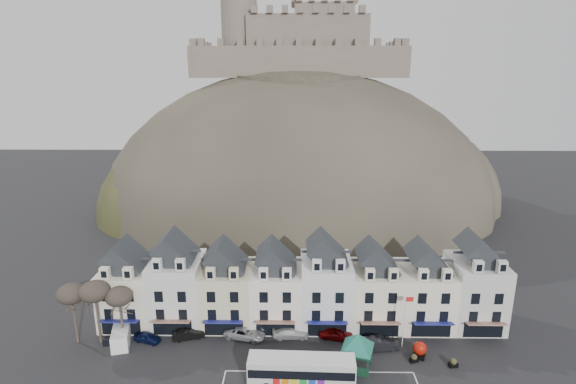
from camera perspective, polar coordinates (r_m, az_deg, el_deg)
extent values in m
cube|color=white|center=(67.66, -19.41, -12.10)|extent=(6.80, 8.00, 8.00)
cube|color=black|center=(65.49, -19.83, -8.05)|extent=(6.80, 5.76, 2.80)
cube|color=white|center=(63.12, -22.21, -9.51)|extent=(1.20, 0.80, 1.60)
cube|color=white|center=(62.03, -19.63, -9.69)|extent=(1.20, 0.80, 1.60)
cube|color=black|center=(65.69, -20.41, -15.78)|extent=(5.10, 0.06, 2.20)
cube|color=navy|center=(64.51, -20.74, -15.09)|extent=(5.10, 1.29, 0.43)
cube|color=silver|center=(65.41, -13.74, -12.03)|extent=(6.80, 8.00, 9.20)
cube|color=black|center=(62.98, -14.08, -7.34)|extent=(6.80, 5.76, 2.80)
cube|color=silver|center=(60.34, -16.30, -8.86)|extent=(1.20, 0.80, 1.60)
cube|color=silver|center=(59.54, -13.52, -8.99)|extent=(1.20, 0.80, 1.60)
cube|color=black|center=(63.66, -14.45, -16.32)|extent=(5.10, 0.06, 2.20)
cube|color=maroon|center=(62.44, -14.70, -15.63)|extent=(5.10, 1.29, 0.43)
cube|color=beige|center=(64.38, -7.68, -12.77)|extent=(6.80, 8.00, 8.00)
cube|color=black|center=(62.09, -7.86, -8.54)|extent=(6.80, 5.76, 2.80)
cube|color=beige|center=(59.24, -9.81, -10.19)|extent=(1.20, 0.80, 1.60)
cube|color=beige|center=(58.78, -6.90, -10.28)|extent=(1.20, 0.80, 1.60)
cube|color=black|center=(62.30, -8.14, -16.71)|extent=(5.10, 0.06, 2.20)
cube|color=navy|center=(61.06, -8.28, -16.02)|extent=(5.10, 1.29, 0.43)
cube|color=white|center=(63.77, -1.47, -12.92)|extent=(6.80, 8.00, 8.00)
cube|color=black|center=(61.46, -1.50, -8.65)|extent=(6.80, 5.76, 2.80)
cube|color=white|center=(58.41, -3.13, -10.36)|extent=(1.20, 0.80, 1.60)
cube|color=white|center=(58.29, -0.15, -10.39)|extent=(1.20, 0.80, 1.60)
cube|color=black|center=(61.67, -1.60, -16.91)|extent=(5.10, 0.06, 2.20)
cube|color=maroon|center=(60.41, -1.64, -16.21)|extent=(5.10, 1.29, 0.43)
cube|color=white|center=(63.60, 4.81, -12.44)|extent=(6.80, 8.00, 9.20)
cube|color=black|center=(61.09, 4.93, -7.63)|extent=(6.80, 5.76, 2.80)
cube|color=white|center=(57.84, 3.68, -9.32)|extent=(1.20, 0.80, 1.60)
cube|color=white|center=(58.07, 6.67, -9.30)|extent=(1.20, 0.80, 1.60)
cube|color=black|center=(61.79, 5.00, -16.90)|extent=(5.10, 0.06, 2.20)
cube|color=navy|center=(60.53, 5.08, -16.21)|extent=(5.10, 1.29, 0.43)
cube|color=white|center=(64.72, 10.97, -12.77)|extent=(6.80, 8.00, 8.00)
cube|color=black|center=(62.44, 11.21, -8.56)|extent=(6.80, 5.76, 2.80)
cube|color=white|center=(59.09, 10.37, -10.28)|extent=(1.20, 0.80, 1.60)
cube|color=white|center=(59.66, 13.25, -10.20)|extent=(1.20, 0.80, 1.60)
cube|color=black|center=(62.65, 11.49, -16.69)|extent=(5.10, 0.06, 2.20)
cube|color=maroon|center=(61.41, 11.67, -15.99)|extent=(5.10, 1.29, 0.43)
cube|color=white|center=(66.24, 16.90, -12.49)|extent=(6.80, 8.00, 8.00)
cube|color=black|center=(64.01, 17.27, -8.37)|extent=(6.80, 5.76, 2.80)
cube|color=white|center=(60.59, 16.82, -10.05)|extent=(1.20, 0.80, 1.60)
cube|color=white|center=(61.48, 19.54, -9.91)|extent=(1.20, 0.80, 1.60)
cube|color=black|center=(64.22, 17.71, -16.29)|extent=(5.10, 0.06, 2.20)
cube|color=navy|center=(63.01, 17.99, -15.60)|extent=(5.10, 1.29, 0.43)
cube|color=silver|center=(68.14, 22.56, -11.66)|extent=(6.80, 8.00, 9.20)
cube|color=black|center=(65.81, 23.09, -7.15)|extent=(6.80, 5.76, 2.80)
cube|color=silver|center=(62.31, 22.99, -8.72)|extent=(1.20, 0.80, 1.60)
cube|color=silver|center=(63.49, 25.52, -8.56)|extent=(1.20, 0.80, 1.60)
cube|color=black|center=(66.46, 23.55, -15.75)|extent=(5.10, 0.06, 2.20)
cube|color=maroon|center=(65.29, 23.90, -15.06)|extent=(5.10, 1.29, 0.43)
ellipsoid|color=#36312A|center=(115.25, 1.26, -1.78)|extent=(96.00, 76.00, 68.00)
ellipsoid|color=#2D361B|center=(111.52, -10.11, -2.63)|extent=(52.00, 44.00, 42.00)
ellipsoid|color=#36312A|center=(121.68, 12.62, -1.22)|extent=(56.00, 48.00, 46.00)
ellipsoid|color=#2D361B|center=(102.02, -0.94, -4.12)|extent=(40.00, 28.00, 28.00)
ellipsoid|color=#36312A|center=(104.45, 6.81, -3.76)|extent=(36.00, 28.00, 24.00)
cylinder|color=#36312A|center=(110.03, 1.35, 13.82)|extent=(30.00, 30.00, 3.00)
cube|color=#6A5C51|center=(105.98, 1.39, 16.18)|extent=(48.00, 2.20, 7.00)
cube|color=#6A5C51|center=(125.98, 1.30, 16.09)|extent=(48.00, 2.20, 7.00)
cube|color=#6A5C51|center=(118.23, -10.84, 15.86)|extent=(2.20, 22.00, 7.00)
cube|color=#6A5C51|center=(118.66, 13.47, 15.72)|extent=(2.20, 22.00, 7.00)
cube|color=#6A5C51|center=(116.20, 2.40, 18.84)|extent=(28.00, 18.00, 10.00)
cube|color=#6A5C51|center=(118.46, 4.43, 19.47)|extent=(14.00, 12.00, 13.00)
cylinder|color=#6A5C51|center=(112.91, -6.15, 18.86)|extent=(8.40, 8.40, 18.00)
cylinder|color=#322920|center=(65.78, -25.38, -14.74)|extent=(0.32, 0.32, 5.74)
ellipsoid|color=#383028|center=(63.91, -25.81, -11.54)|extent=(3.61, 3.61, 2.54)
cylinder|color=#322920|center=(64.49, -22.92, -14.92)|extent=(0.32, 0.32, 6.02)
ellipsoid|color=#383028|center=(62.51, -23.34, -11.51)|extent=(3.78, 3.78, 2.67)
cylinder|color=#322920|center=(63.53, -20.32, -15.42)|extent=(0.32, 0.32, 5.46)
ellipsoid|color=#383028|center=(61.67, -20.66, -12.30)|extent=(3.43, 3.43, 2.42)
cube|color=#262628|center=(54.81, 1.70, -22.84)|extent=(12.02, 3.17, 0.54)
cube|color=silver|center=(53.84, 1.71, -21.51)|extent=(12.02, 3.12, 2.73)
cube|color=black|center=(53.75, 1.72, -21.39)|extent=(11.79, 3.19, 1.03)
cube|color=silver|center=(53.10, 1.73, -20.45)|extent=(11.78, 3.00, 0.27)
cube|color=orange|center=(53.48, 8.51, -20.59)|extent=(0.11, 1.30, 0.30)
cylinder|color=black|center=(55.79, 5.69, -21.98)|extent=(1.05, 0.38, 1.04)
cylinder|color=black|center=(55.88, -2.50, -21.84)|extent=(1.05, 0.38, 1.04)
cube|color=#113321|center=(58.41, 7.51, -19.13)|extent=(0.20, 0.20, 2.59)
cube|color=#113321|center=(58.10, 10.51, -19.49)|extent=(0.20, 0.20, 2.59)
cube|color=#113321|center=(56.06, 6.92, -20.78)|extent=(0.20, 0.20, 2.59)
cube|color=#113321|center=(55.74, 10.08, -21.17)|extent=(0.20, 0.20, 2.59)
cube|color=#113321|center=(56.31, 8.81, -19.06)|extent=(4.46, 4.46, 0.13)
cone|color=#155D50|center=(55.76, 8.85, -18.24)|extent=(6.84, 6.84, 1.95)
cube|color=black|center=(60.89, 16.31, -19.25)|extent=(1.81, 1.81, 0.54)
sphere|color=#A31509|center=(60.35, 16.38, -18.50)|extent=(1.67, 1.67, 1.67)
cylinder|color=silver|center=(60.33, 14.50, -15.65)|extent=(0.11, 0.11, 7.29)
cube|color=red|center=(58.96, 15.18, -13.02)|extent=(1.00, 0.09, 0.64)
cube|color=white|center=(64.25, -20.43, -16.79)|extent=(3.14, 5.05, 2.14)
cube|color=black|center=(64.03, -20.46, -16.48)|extent=(1.90, 0.56, 0.92)
cube|color=black|center=(59.92, 15.69, -19.85)|extent=(1.15, 0.82, 0.52)
sphere|color=#2D361B|center=(59.68, 15.72, -19.52)|extent=(0.73, 0.73, 0.73)
cube|color=black|center=(60.48, 20.24, -19.89)|extent=(1.16, 0.70, 0.55)
sphere|color=#2D361B|center=(60.24, 20.28, -19.55)|extent=(0.77, 0.77, 0.77)
imported|color=#0B133A|center=(63.82, -17.43, -17.21)|extent=(3.87, 2.48, 1.23)
imported|color=black|center=(63.10, -12.50, -17.16)|extent=(4.38, 2.55, 1.37)
imported|color=#A3A5AA|center=(62.08, -5.48, -17.35)|extent=(5.76, 3.68, 1.50)
imported|color=silver|center=(61.98, 0.31, -17.39)|extent=(4.90, 2.22, 1.39)
imported|color=#5C0506|center=(61.97, 6.11, -17.42)|extent=(4.77, 2.89, 1.52)
imported|color=black|center=(60.86, 11.70, -18.33)|extent=(4.99, 2.34, 1.58)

